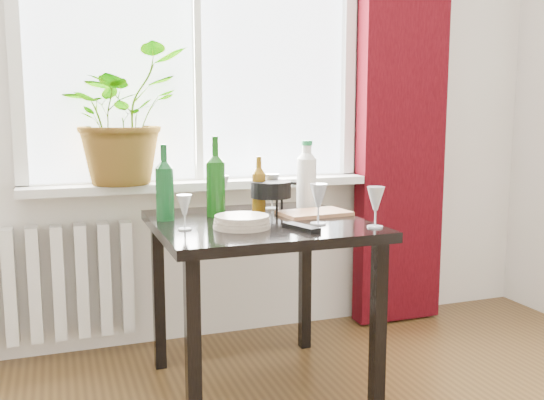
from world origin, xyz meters
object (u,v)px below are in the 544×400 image
object	(u,v)px
wineglass_back_center	(272,191)
plate_stack	(242,222)
wineglass_back_left	(221,195)
tv_remote	(301,227)
cleaning_bottle	(307,173)
cutting_board	(314,213)
wineglass_front_right	(318,204)
wineglass_far_right	(375,207)
fondue_pot	(271,197)
wineglass_front_left	(185,212)
bottle_amber	(259,184)
table	(259,242)
radiator	(47,283)
potted_plant	(121,115)
wine_bottle_right	(216,176)
wine_bottle_left	(165,182)

from	to	relation	value
wineglass_back_center	plate_stack	bearing A→B (deg)	-124.29
wineglass_back_left	tv_remote	distance (m)	0.48
cleaning_bottle	cutting_board	size ratio (longest dim) A/B	1.09
wineglass_front_right	wineglass_far_right	distance (m)	0.23
wineglass_back_left	fondue_pot	world-z (taller)	wineglass_back_left
cleaning_bottle	wineglass_front_left	world-z (taller)	cleaning_bottle
bottle_amber	tv_remote	distance (m)	0.46
wineglass_front_left	table	bearing A→B (deg)	16.20
table	wineglass_far_right	xyz separation A→B (m)	(0.38, -0.30, 0.17)
radiator	wineglass_back_center	size ratio (longest dim) A/B	4.77
table	tv_remote	distance (m)	0.28
table	potted_plant	world-z (taller)	potted_plant
wineglass_front_right	cutting_board	bearing A→B (deg)	70.39
wine_bottle_right	wineglass_front_right	distance (m)	0.47
wineglass_back_center	cutting_board	bearing A→B (deg)	-60.40
wineglass_far_right	fondue_pot	bearing A→B (deg)	119.19
radiator	wineglass_back_left	distance (m)	0.97
wineglass_front_right	fondue_pot	size ratio (longest dim) A/B	0.81
table	bottle_amber	xyz separation A→B (m)	(0.07, 0.20, 0.22)
table	wineglass_far_right	distance (m)	0.51
cutting_board	wineglass_back_left	bearing A→B (deg)	160.32
radiator	potted_plant	xyz separation A→B (m)	(0.37, -0.04, 0.79)
bottle_amber	tv_remote	bearing A→B (deg)	-87.18
potted_plant	wineglass_back_center	distance (m)	0.79
wine_bottle_left	wineglass_back_center	size ratio (longest dim) A/B	1.90
radiator	wineglass_back_left	xyz separation A→B (m)	(0.74, -0.45, 0.45)
potted_plant	cleaning_bottle	world-z (taller)	potted_plant
wineglass_far_right	cleaning_bottle	bearing A→B (deg)	96.54
cleaning_bottle	wineglass_front_left	xyz separation A→B (m)	(-0.64, -0.33, -0.09)
wineglass_far_right	wineglass_front_left	xyz separation A→B (m)	(-0.71, 0.20, -0.01)
wineglass_back_center	wineglass_back_left	xyz separation A→B (m)	(-0.26, -0.07, 0.00)
cleaning_bottle	wineglass_back_center	xyz separation A→B (m)	(-0.16, 0.02, -0.08)
bottle_amber	potted_plant	bearing A→B (deg)	144.22
potted_plant	bottle_amber	world-z (taller)	potted_plant
table	wineglass_far_right	bearing A→B (deg)	-38.52
potted_plant	wineglass_far_right	size ratio (longest dim) A/B	3.93
bottle_amber	cleaning_bottle	xyz separation A→B (m)	(0.25, 0.04, 0.03)
radiator	potted_plant	distance (m)	0.87
table	wine_bottle_right	bearing A→B (deg)	131.81
fondue_pot	potted_plant	bearing A→B (deg)	144.12
cleaning_bottle	wineglass_front_right	distance (m)	0.43
table	wineglass_back_center	distance (m)	0.34
wine_bottle_left	table	bearing A→B (deg)	-20.87
wineglass_back_center	wineglass_front_left	size ratio (longest dim) A/B	1.22
radiator	table	xyz separation A→B (m)	(0.85, -0.63, 0.27)
wineglass_front_left	plate_stack	bearing A→B (deg)	-9.52
bottle_amber	wineglass_back_left	distance (m)	0.18
table	wine_bottle_right	size ratio (longest dim) A/B	2.43
radiator	table	size ratio (longest dim) A/B	0.94
bottle_amber	cutting_board	size ratio (longest dim) A/B	0.86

